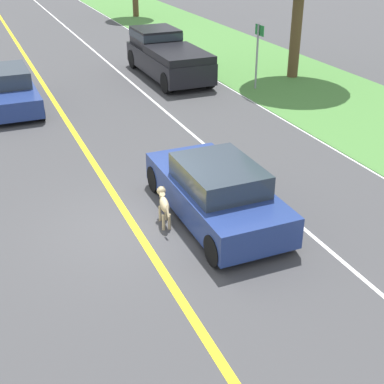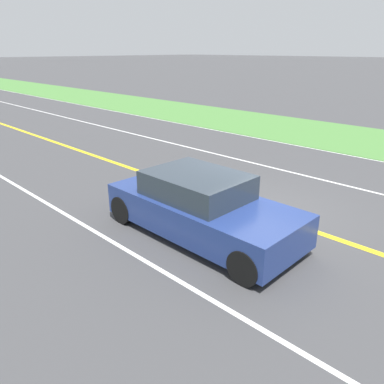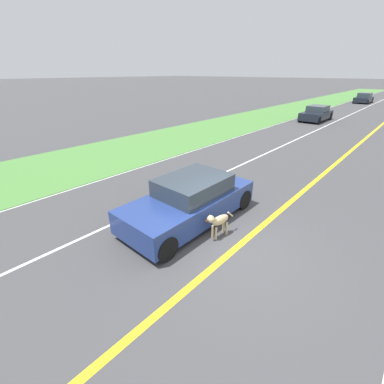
{
  "view_description": "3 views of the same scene",
  "coord_description": "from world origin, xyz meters",
  "px_view_note": "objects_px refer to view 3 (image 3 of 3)",
  "views": [
    {
      "loc": [
        -2.88,
        -10.13,
        6.26
      ],
      "look_at": [
        1.13,
        -0.73,
        1.0
      ],
      "focal_mm": 50.0,
      "sensor_mm": 36.0,
      "label": 1
    },
    {
      "loc": [
        7.39,
        4.76,
        3.88
      ],
      "look_at": [
        1.72,
        -0.79,
        0.84
      ],
      "focal_mm": 35.0,
      "sensor_mm": 36.0,
      "label": 2
    },
    {
      "loc": [
        -2.82,
        4.88,
        4.27
      ],
      "look_at": [
        1.89,
        -0.38,
        0.94
      ],
      "focal_mm": 24.0,
      "sensor_mm": 36.0,
      "label": 3
    }
  ],
  "objects_px": {
    "car_trailing_near": "(316,114)",
    "ego_car": "(190,201)",
    "car_trailing_mid": "(364,98)",
    "dog": "(218,221)"
  },
  "relations": [
    {
      "from": "car_trailing_near",
      "to": "ego_car",
      "type": "bearing_deg",
      "value": 98.55
    },
    {
      "from": "car_trailing_near",
      "to": "car_trailing_mid",
      "type": "height_order",
      "value": "car_trailing_mid"
    },
    {
      "from": "dog",
      "to": "car_trailing_near",
      "type": "relative_size",
      "value": 0.25
    },
    {
      "from": "dog",
      "to": "car_trailing_mid",
      "type": "relative_size",
      "value": 0.24
    },
    {
      "from": "car_trailing_mid",
      "to": "car_trailing_near",
      "type": "bearing_deg",
      "value": 89.78
    },
    {
      "from": "ego_car",
      "to": "dog",
      "type": "distance_m",
      "value": 1.24
    },
    {
      "from": "ego_car",
      "to": "car_trailing_mid",
      "type": "xyz_separation_m",
      "value": [
        3.13,
        -41.82,
        -0.01
      ]
    },
    {
      "from": "dog",
      "to": "car_trailing_mid",
      "type": "bearing_deg",
      "value": -74.31
    },
    {
      "from": "dog",
      "to": "car_trailing_near",
      "type": "distance_m",
      "value": 21.96
    },
    {
      "from": "dog",
      "to": "car_trailing_mid",
      "type": "xyz_separation_m",
      "value": [
        4.34,
        -42.01,
        0.13
      ]
    }
  ]
}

